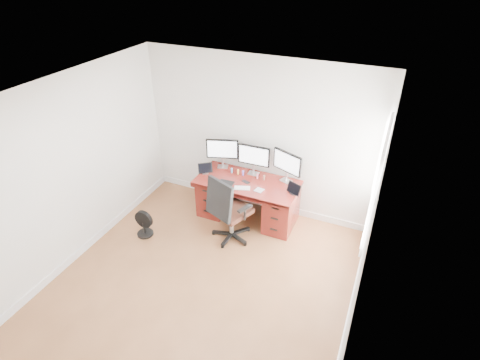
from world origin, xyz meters
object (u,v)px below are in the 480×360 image
at_px(desk, 248,198).
at_px(floor_fan, 144,224).
at_px(office_chair, 229,219).
at_px(monitor_center, 254,156).
at_px(keyboard, 242,188).

height_order(desk, floor_fan, desk).
bearing_deg(office_chair, desk, 106.94).
bearing_deg(floor_fan, monitor_center, 45.95).
xyz_separation_m(desk, office_chair, (-0.05, -0.64, -0.02)).
height_order(office_chair, keyboard, office_chair).
xyz_separation_m(desk, floor_fan, (-1.36, -1.12, -0.18)).
relative_size(desk, monitor_center, 3.09).
distance_m(monitor_center, keyboard, 0.59).
bearing_deg(office_chair, keyboard, 103.01).
relative_size(desk, floor_fan, 3.73).
distance_m(desk, monitor_center, 0.72).
height_order(floor_fan, keyboard, keyboard).
bearing_deg(monitor_center, floor_fan, -136.47).
xyz_separation_m(floor_fan, keyboard, (1.37, 0.86, 0.54)).
height_order(desk, monitor_center, monitor_center).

